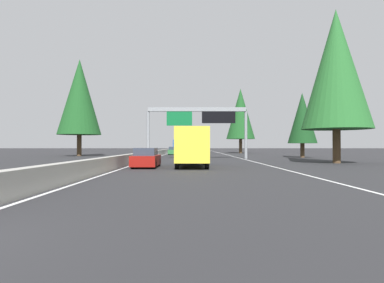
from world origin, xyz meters
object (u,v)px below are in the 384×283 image
(sedan_distant_b, at_px, (192,149))
(minivan_far_left, at_px, (200,148))
(sedan_far_right, at_px, (146,158))
(sedan_far_center, at_px, (173,151))
(bus_mid_right, at_px, (179,145))
(pickup_near_center, at_px, (193,149))
(sedan_mid_left, at_px, (203,149))
(conifer_right_foreground, at_px, (336,69))
(conifer_right_mid, at_px, (241,114))
(sign_gantry_overhead, at_px, (198,118))
(box_truck_distant_a, at_px, (192,146))
(conifer_left_near, at_px, (79,97))
(conifer_right_near, at_px, (302,118))

(sedan_distant_b, relative_size, minivan_far_left, 0.88)
(sedan_far_right, bearing_deg, sedan_far_center, -0.12)
(minivan_far_left, bearing_deg, sedan_distant_b, 171.57)
(bus_mid_right, bearing_deg, pickup_near_center, -125.03)
(pickup_near_center, bearing_deg, sedan_mid_left, -5.73)
(conifer_right_foreground, bearing_deg, sedan_far_center, 29.90)
(minivan_far_left, xyz_separation_m, conifer_right_mid, (-60.39, -7.32, 7.82))
(sedan_far_right, xyz_separation_m, conifer_right_mid, (48.22, -14.34, 8.09))
(pickup_near_center, distance_m, sedan_mid_left, 34.89)
(pickup_near_center, distance_m, minivan_far_left, 53.39)
(sedan_distant_b, distance_m, bus_mid_right, 27.45)
(sedan_mid_left, distance_m, conifer_right_foreground, 85.03)
(sign_gantry_overhead, relative_size, sedan_far_right, 2.88)
(sign_gantry_overhead, height_order, bus_mid_right, sign_gantry_overhead)
(minivan_far_left, bearing_deg, sedan_mid_left, -179.18)
(sign_gantry_overhead, xyz_separation_m, box_truck_distant_a, (-15.37, 0.83, -3.54))
(pickup_near_center, bearing_deg, box_truck_distant_a, 179.62)
(pickup_near_center, relative_size, conifer_left_near, 0.36)
(conifer_right_near, bearing_deg, sign_gantry_overhead, 106.60)
(box_truck_distant_a, relative_size, conifer_right_near, 0.94)
(minivan_far_left, bearing_deg, conifer_right_mid, -173.09)
(sedan_far_center, xyz_separation_m, conifer_right_mid, (12.78, -14.27, 8.09))
(box_truck_distant_a, xyz_separation_m, conifer_left_near, (26.52, 18.00, 7.84))
(box_truck_distant_a, bearing_deg, minivan_far_left, -1.91)
(sedan_mid_left, bearing_deg, box_truck_distant_a, 177.52)
(box_truck_distant_a, xyz_separation_m, pickup_near_center, (54.26, -0.36, -0.70))
(sedan_far_right, bearing_deg, sign_gantry_overhead, -14.58)
(sign_gantry_overhead, xyz_separation_m, minivan_far_left, (92.18, -2.75, -4.20))
(pickup_near_center, bearing_deg, bus_mid_right, 54.97)
(bus_mid_right, height_order, sedan_mid_left, bus_mid_right)
(bus_mid_right, relative_size, conifer_right_foreground, 0.79)
(pickup_near_center, height_order, conifer_right_foreground, conifer_right_foreground)
(pickup_near_center, bearing_deg, sedan_far_right, 176.06)
(sedan_distant_b, relative_size, conifer_right_near, 0.49)
(sedan_far_right, distance_m, conifer_left_near, 32.39)
(conifer_left_near, bearing_deg, sedan_mid_left, -19.28)
(minivan_far_left, distance_m, conifer_right_foreground, 103.44)
(sedan_distant_b, xyz_separation_m, sedan_far_center, (-49.60, 3.46, 0.00))
(sedan_far_right, relative_size, bus_mid_right, 0.38)
(pickup_near_center, relative_size, sedan_mid_left, 1.27)
(bus_mid_right, xyz_separation_m, conifer_right_mid, (-9.59, -14.09, 7.06))
(box_truck_distant_a, distance_m, conifer_right_near, 25.31)
(pickup_near_center, height_order, sedan_mid_left, pickup_near_center)
(pickup_near_center, xyz_separation_m, sedan_distant_b, (29.72, 0.27, -0.23))
(bus_mid_right, distance_m, conifer_right_foreground, 54.96)
(minivan_far_left, bearing_deg, bus_mid_right, 172.41)
(conifer_left_near, bearing_deg, minivan_far_left, -14.91)
(conifer_right_foreground, bearing_deg, box_truck_distant_a, 109.84)
(conifer_right_foreground, bearing_deg, sedan_distant_b, 9.68)
(minivan_far_left, bearing_deg, conifer_right_foreground, -174.44)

